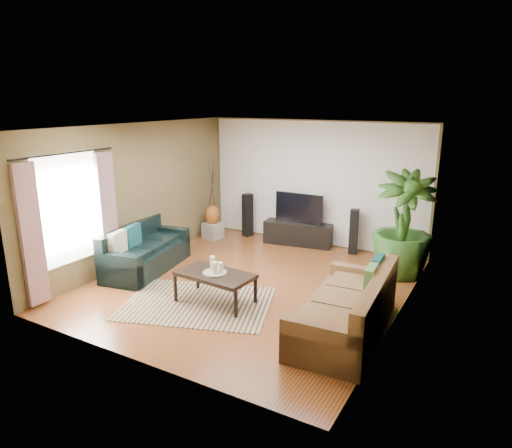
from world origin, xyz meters
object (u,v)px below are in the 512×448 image
Objects in this scene: sofa_right at (345,304)px; side_table at (171,243)px; speaker_left at (248,215)px; coffee_table at (215,288)px; vase at (213,216)px; speaker_right at (354,232)px; tv_stand at (298,233)px; sofa_left at (147,248)px; potted_plant at (403,225)px; television at (299,208)px; pedestal at (213,231)px.

side_table is (-4.22, 1.38, -0.19)m from sofa_right.
speaker_left is (-3.51, 3.29, 0.08)m from sofa_right.
vase is (-1.99, 2.79, 0.30)m from coffee_table.
sofa_right is 2.37× the size of speaker_right.
sofa_right is 1.49× the size of tv_stand.
speaker_left is at bearing 45.34° from vase.
tv_stand is at bearing -43.62° from sofa_left.
speaker_left is (-1.31, 0.00, 0.25)m from tv_stand.
sofa_right is 1.16× the size of potted_plant.
sofa_left is at bearing -149.02° from speaker_right.
speaker_right is 1.44m from potted_plant.
television is at bearing -43.62° from sofa_left.
sofa_left is 2.26m from pedestal.
pedestal is (-4.09, 2.70, -0.24)m from sofa_right.
speaker_left is at bearing 45.34° from pedestal.
speaker_left is 2.69× the size of pedestal.
television is 1.30m from speaker_right.
sofa_right is 4.44m from side_table.
vase reaches higher than side_table.
tv_stand is 2.78m from side_table.
potted_plant is at bearing -2.17° from pedestal.
pedestal is at bearing -162.70° from television.
potted_plant is (2.38, -0.75, 0.13)m from television.
side_table is (-0.13, -1.32, -0.30)m from vase.
speaker_left is 1.06× the size of speaker_right.
sofa_left is at bearing -78.22° from side_table.
potted_plant reaches higher than television.
television is 1.17× the size of speaker_right.
coffee_table is 2.54× the size of vase.
television is 2.95× the size of pedestal.
tv_stand is 1.59× the size of speaker_right.
television is at bearing 0.00° from tv_stand.
speaker_right is at bearing 30.29° from side_table.
speaker_right is 3.79m from side_table.
speaker_left is at bearing 180.00° from television.
speaker_left is (-1.41, 3.38, 0.25)m from coffee_table.
speaker_right reaches higher than coffee_table.
pedestal is at bearing -118.43° from speaker_left.
tv_stand is 0.58m from television.
pedestal is (-1.89, -0.59, -0.64)m from television.
speaker_left is 0.52× the size of potted_plant.
tv_stand is at bearing 95.69° from coffee_table.
sofa_left is 1.29× the size of tv_stand.
vase is at bearing 177.83° from potted_plant.
vase is 1.00× the size of side_table.
speaker_left is at bearing 69.56° from side_table.
coffee_table is at bearing -51.11° from speaker_left.
sofa_left is at bearing -131.50° from tv_stand.
coffee_table is at bearing -34.73° from side_table.
television reaches higher than sofa_right.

